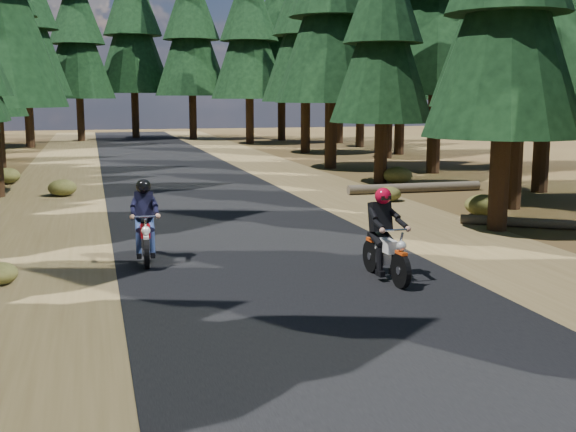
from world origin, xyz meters
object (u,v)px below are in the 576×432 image
object	(u,v)px
log_near	(415,188)
rider_lead	(386,250)
log_far	(535,223)
rider_follow	(145,235)

from	to	relation	value
log_near	rider_lead	world-z (taller)	rider_lead
log_far	rider_follow	size ratio (longest dim) A/B	1.97
log_near	log_far	distance (m)	6.80
log_far	rider_lead	size ratio (longest dim) A/B	1.95
rider_lead	log_far	bearing A→B (deg)	-148.49
log_near	rider_follow	size ratio (longest dim) A/B	2.61
log_near	log_far	xyz separation A→B (m)	(0.05, -6.79, -0.04)
rider_lead	rider_follow	world-z (taller)	rider_lead
log_far	rider_follow	bearing A→B (deg)	-138.38
log_far	rider_follow	distance (m)	9.64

